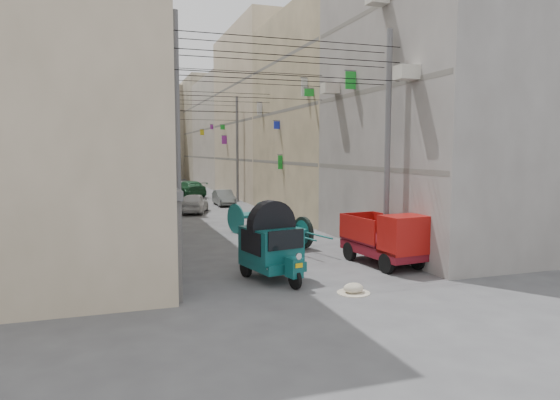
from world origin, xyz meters
name	(u,v)px	position (x,y,z in m)	size (l,w,h in m)	color
ground	(382,329)	(0.00, 0.00, 0.00)	(140.00, 140.00, 0.00)	#474749
building_row_left	(78,119)	(-8.00, 34.13, 6.46)	(8.00, 62.00, 14.00)	#C5B195
building_row_right	(268,122)	(8.00, 34.13, 6.46)	(8.00, 62.00, 14.00)	gray
end_cap_building	(151,133)	(0.00, 66.00, 6.50)	(22.00, 10.00, 13.00)	#B4AA8E
shutters_left	(156,213)	(-3.92, 10.38, 1.49)	(0.18, 14.40, 2.88)	#45464A
signboards	(205,158)	(-0.01, 21.66, 3.43)	(8.22, 40.52, 5.67)	green
ac_units	(367,55)	(3.65, 7.67, 7.43)	(0.70, 6.55, 3.35)	beige
utility_poles	(220,149)	(0.00, 17.00, 4.00)	(7.40, 22.20, 8.00)	#5C5C5F
overhead_cables	(231,90)	(0.00, 14.40, 6.77)	(7.40, 22.52, 1.12)	black
auto_rickshaw	(272,244)	(-0.98, 4.88, 1.08)	(1.84, 2.68, 1.83)	black
tonga_cart	(291,233)	(1.12, 8.96, 0.66)	(1.68, 2.98, 1.27)	black
mini_truck	(390,241)	(3.24, 5.13, 0.87)	(1.79, 3.38, 1.82)	black
second_cart	(249,216)	(0.68, 13.70, 0.75)	(1.95, 1.84, 1.41)	#135452
feed_sack	(353,288)	(0.69, 2.71, 0.14)	(0.57, 0.45, 0.28)	beige
horse	(279,241)	(-0.05, 7.00, 0.75)	(0.81, 1.78, 1.50)	brown
distant_car_white	(194,203)	(-0.67, 22.00, 0.63)	(1.48, 3.68, 1.25)	#BABABA
distant_car_grey	(224,198)	(2.03, 25.75, 0.55)	(1.17, 3.36, 1.11)	#505554
distant_car_green	(189,189)	(0.68, 33.71, 0.67)	(1.88, 4.63, 1.34)	#1A4B2A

